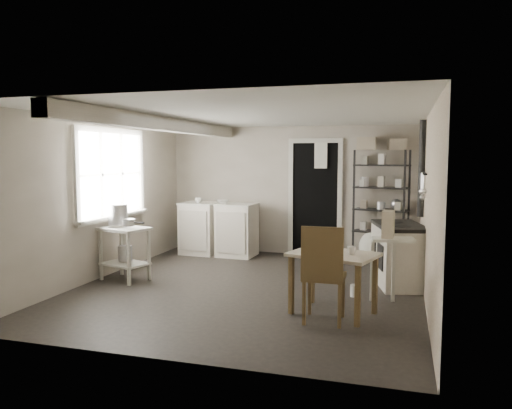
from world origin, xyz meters
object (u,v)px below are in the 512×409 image
(prep_table, at_px, (125,252))
(shelf_rack, at_px, (381,205))
(stockpot, at_px, (118,214))
(flour_sack, at_px, (371,247))
(base_cabinets, at_px, (218,229))
(chair, at_px, (324,277))
(work_table, at_px, (333,281))
(stove, at_px, (399,253))

(prep_table, distance_m, shelf_rack, 4.23)
(stockpot, xyz_separation_m, flour_sack, (3.41, 2.27, -0.70))
(base_cabinets, bearing_deg, chair, -50.26)
(shelf_rack, distance_m, flour_sack, 0.73)
(base_cabinets, xyz_separation_m, flour_sack, (2.68, 0.17, -0.22))
(prep_table, height_order, stockpot, stockpot)
(base_cabinets, bearing_deg, flour_sack, 5.82)
(flour_sack, bearing_deg, chair, -95.18)
(work_table, bearing_deg, stockpot, 167.12)
(prep_table, xyz_separation_m, stockpot, (-0.11, 0.02, 0.54))
(shelf_rack, distance_m, stove, 1.68)
(chair, bearing_deg, flour_sack, 83.62)
(stove, xyz_separation_m, chair, (-0.75, -1.82, 0.04))
(base_cabinets, xyz_separation_m, chair, (2.38, -3.10, 0.02))
(stockpot, distance_m, stove, 3.98)
(base_cabinets, bearing_deg, stockpot, -106.97)
(chair, bearing_deg, stove, 66.33)
(stockpot, relative_size, chair, 0.28)
(prep_table, relative_size, base_cabinets, 0.53)
(shelf_rack, xyz_separation_m, chair, (-0.43, -3.38, -0.47))
(stove, relative_size, flour_sack, 2.14)
(stockpot, distance_m, chair, 3.30)
(stockpot, xyz_separation_m, shelf_rack, (3.54, 2.38, 0.01))
(prep_table, distance_m, work_table, 3.14)
(shelf_rack, bearing_deg, prep_table, -130.21)
(stockpot, relative_size, stove, 0.27)
(flour_sack, bearing_deg, stove, -72.64)
(prep_table, relative_size, work_table, 0.83)
(base_cabinets, xyz_separation_m, work_table, (2.44, -2.83, -0.08))
(work_table, relative_size, flour_sack, 1.83)
(work_table, bearing_deg, chair, -101.91)
(shelf_rack, distance_m, work_table, 3.18)
(stove, bearing_deg, base_cabinets, 143.59)
(work_table, distance_m, flour_sack, 3.01)
(stockpot, bearing_deg, stove, 11.92)
(stockpot, height_order, stove, stockpot)
(prep_table, bearing_deg, chair, -18.06)
(base_cabinets, relative_size, work_table, 1.56)
(prep_table, xyz_separation_m, chair, (3.00, -0.98, 0.08))
(stockpot, xyz_separation_m, work_table, (3.17, -0.72, -0.56))
(stove, xyz_separation_m, work_table, (-0.69, -1.54, -0.06))
(flour_sack, bearing_deg, work_table, -94.55)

